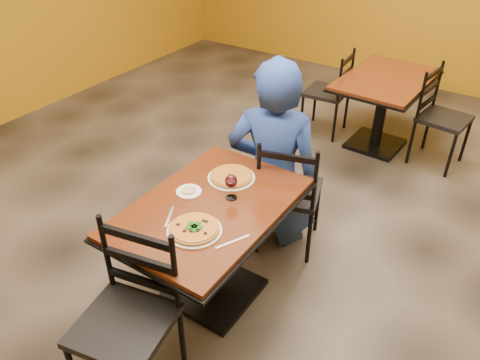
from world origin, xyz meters
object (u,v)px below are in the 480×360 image
Objects in this scene: pizza_far at (231,176)px; wine_glass at (231,186)px; chair_main_far at (290,191)px; diner at (274,154)px; plate_far at (231,178)px; pizza_main at (194,228)px; chair_second_right at (444,119)px; chair_second_left at (326,92)px; table_main at (211,230)px; side_plate at (189,192)px; table_second at (383,96)px; plate_main at (194,231)px; chair_main_near at (124,326)px.

wine_glass reaches higher than pizza_far.
chair_main_far is 0.65× the size of diner.
chair_main_far is at bearing 64.37° from plate_far.
chair_second_right is at bearing 75.54° from pizza_main.
chair_second_left is at bearing 100.69° from wine_glass.
side_plate is at bearing 169.84° from table_main.
chair_second_right is 2.59m from wine_glass.
table_second is 1.30× the size of chair_second_left.
chair_main_far is 1.92m from chair_second_left.
chair_main_far is 1.04× the size of chair_second_left.
diner is at bearing 94.45° from plate_main.
plate_main is at bearing 0.00° from pizza_main.
plate_far is 0.23m from wine_glass.
plate_main is 0.57m from plate_far.
chair_second_left is 2.92× the size of plate_main.
chair_second_left is 2.92× the size of plate_far.
wine_glass reaches higher than chair_second_left.
pizza_far is at bearing 4.57° from chair_second_left.
pizza_main and pizza_far have the same top height.
table_main is 0.32m from wine_glass.
pizza_main is at bearing -76.91° from plate_far.
plate_far is 1.11× the size of pizza_far.
chair_second_right is at bearing 75.54° from plate_main.
side_plate is at bearing -116.03° from pizza_far.
wine_glass is (-0.14, -2.46, 0.29)m from table_second.
diner reaches higher than chair_main_near.
table_main is at bearing 4.72° from chair_second_left.
diner is 4.65× the size of plate_far.
plate_far is 0.02m from pizza_far.
side_plate is (-0.13, -0.27, 0.00)m from plate_far.
chair_main_near is 1.07× the size of chair_main_far.
chair_main_far is (0.16, 0.75, -0.09)m from table_main.
plate_main is 0.38m from wine_glass.
chair_main_far is 1.95m from chair_second_right.
chair_second_right reaches higher than table_main.
pizza_far reaches higher than plate_main.
chair_second_right is (0.81, 2.59, -0.09)m from table_main.
table_second is 1.17× the size of chair_main_near.
chair_main_far is at bearing 149.67° from diner.
side_plate is at bearing 166.35° from chair_second_right.
table_second is at bearing -108.44° from chair_main_far.
diner is at bearing 76.29° from side_plate.
chair_second_left is 3.23× the size of pizza_far.
chair_second_left is 2.53m from wine_glass.
chair_main_near is at bearing 174.89° from chair_second_right.
wine_glass is (-0.09, -0.62, 0.37)m from chair_main_far.
plate_main and side_plate have the same top height.
side_plate is (-0.35, -0.72, 0.28)m from chair_main_far.
pizza_main is at bearing -88.78° from wine_glass.
chair_main_near is 3.23× the size of plate_far.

